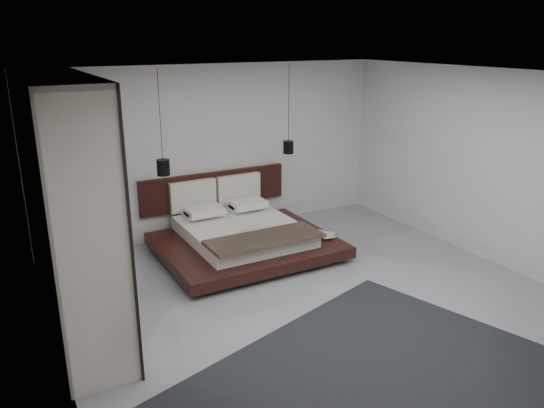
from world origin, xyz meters
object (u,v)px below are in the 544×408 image
bed (242,234)px  rug (371,384)px  lattice_screen (29,187)px  pendant_left (163,167)px  wardrobe (66,207)px  pendant_right (288,147)px

bed → rug: 3.64m
lattice_screen → pendant_left: bearing=-4.7°
bed → wardrobe: size_ratio=0.89×
pendant_left → bed: bearing=-20.0°
wardrobe → rug: (2.25, -2.58, -1.42)m
wardrobe → rug: 3.71m
pendant_left → pendant_right: size_ratio=1.07×
wardrobe → rug: bearing=-48.9°
lattice_screen → bed: 3.09m
bed → wardrobe: wardrobe is taller
lattice_screen → pendant_right: (3.92, -0.15, 0.18)m
pendant_right → wardrobe: 3.94m
bed → pendant_left: 1.59m
lattice_screen → bed: size_ratio=1.01×
bed → pendant_left: (-1.06, 0.39, 1.12)m
pendant_left → pendant_right: (2.12, 0.00, 0.09)m
pendant_left → pendant_right: same height
lattice_screen → bed: (2.86, -0.53, -1.03)m
lattice_screen → pendant_right: pendant_right is taller
bed → pendant_right: 1.65m
pendant_left → wardrobe: size_ratio=0.53×
lattice_screen → pendant_left: size_ratio=1.70×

